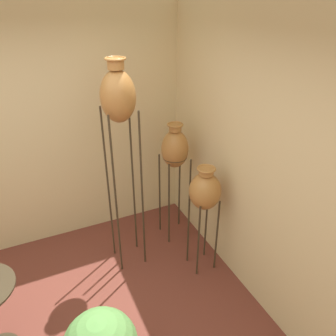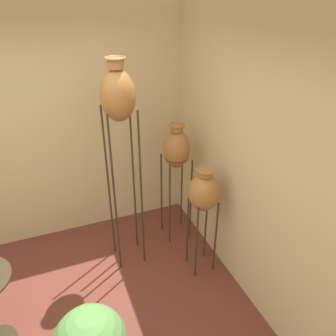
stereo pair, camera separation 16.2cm
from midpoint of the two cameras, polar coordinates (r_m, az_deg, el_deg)
wall_back at (r=3.86m, az=-25.89°, el=4.68°), size 7.71×0.06×2.70m
wall_right at (r=2.78m, az=17.31°, el=-2.50°), size 0.06×7.71×2.70m
vase_stand_tall at (r=3.03m, az=-10.20°, el=11.39°), size 0.32×0.32×2.23m
vase_stand_medium at (r=3.64m, az=-0.07°, el=3.08°), size 0.30×0.30×1.47m
vase_stand_short at (r=3.27m, az=5.04°, el=-4.19°), size 0.32×0.32×1.24m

